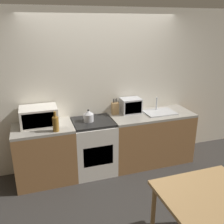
{
  "coord_description": "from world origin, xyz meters",
  "views": [
    {
      "loc": [
        -1.13,
        -2.97,
        2.36
      ],
      "look_at": [
        0.02,
        0.5,
        1.05
      ],
      "focal_mm": 40.0,
      "sensor_mm": 36.0,
      "label": 1
    }
  ],
  "objects_px": {
    "kettle": "(88,116)",
    "bottle": "(56,124)",
    "microwave": "(39,116)",
    "stove_range": "(94,146)",
    "toaster_oven": "(131,106)",
    "dining_table": "(207,201)"
  },
  "relations": [
    {
      "from": "microwave",
      "to": "toaster_oven",
      "type": "distance_m",
      "value": 1.52
    },
    {
      "from": "stove_range",
      "to": "microwave",
      "type": "distance_m",
      "value": 1.01
    },
    {
      "from": "stove_range",
      "to": "dining_table",
      "type": "bearing_deg",
      "value": -70.14
    },
    {
      "from": "microwave",
      "to": "kettle",
      "type": "bearing_deg",
      "value": -6.38
    },
    {
      "from": "kettle",
      "to": "bottle",
      "type": "distance_m",
      "value": 0.58
    },
    {
      "from": "microwave",
      "to": "bottle",
      "type": "distance_m",
      "value": 0.38
    },
    {
      "from": "stove_range",
      "to": "toaster_oven",
      "type": "bearing_deg",
      "value": 12.89
    },
    {
      "from": "bottle",
      "to": "dining_table",
      "type": "bearing_deg",
      "value": -52.83
    },
    {
      "from": "toaster_oven",
      "to": "dining_table",
      "type": "height_order",
      "value": "toaster_oven"
    },
    {
      "from": "kettle",
      "to": "dining_table",
      "type": "bearing_deg",
      "value": -68.54
    },
    {
      "from": "microwave",
      "to": "bottle",
      "type": "relative_size",
      "value": 1.83
    },
    {
      "from": "stove_range",
      "to": "bottle",
      "type": "relative_size",
      "value": 3.04
    },
    {
      "from": "stove_range",
      "to": "kettle",
      "type": "bearing_deg",
      "value": 171.16
    },
    {
      "from": "stove_range",
      "to": "toaster_oven",
      "type": "relative_size",
      "value": 2.67
    },
    {
      "from": "stove_range",
      "to": "toaster_oven",
      "type": "height_order",
      "value": "toaster_oven"
    },
    {
      "from": "stove_range",
      "to": "dining_table",
      "type": "height_order",
      "value": "stove_range"
    },
    {
      "from": "kettle",
      "to": "microwave",
      "type": "bearing_deg",
      "value": 173.62
    },
    {
      "from": "microwave",
      "to": "dining_table",
      "type": "xyz_separation_m",
      "value": [
        1.5,
        -2.02,
        -0.37
      ]
    },
    {
      "from": "kettle",
      "to": "toaster_oven",
      "type": "bearing_deg",
      "value": 11.11
    },
    {
      "from": "dining_table",
      "to": "bottle",
      "type": "bearing_deg",
      "value": 127.17
    },
    {
      "from": "dining_table",
      "to": "kettle",
      "type": "bearing_deg",
      "value": 111.46
    },
    {
      "from": "toaster_oven",
      "to": "kettle",
      "type": "bearing_deg",
      "value": -168.89
    }
  ]
}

